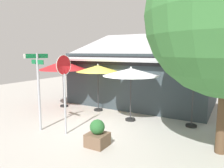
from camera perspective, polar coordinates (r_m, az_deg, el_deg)
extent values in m
cube|color=#ADA8A0|center=(8.83, -3.83, -11.67)|extent=(28.00, 28.00, 0.10)
cube|color=#333D42|center=(12.99, 8.48, 1.62)|extent=(7.67, 5.05, 2.91)
cube|color=silver|center=(12.77, 8.43, 10.20)|extent=(8.17, 5.55, 1.74)
cube|color=black|center=(10.56, 3.43, 6.14)|extent=(7.07, 0.16, 0.44)
cylinder|color=#A8AAB2|center=(8.58, -18.81, -2.17)|extent=(0.09, 0.09, 2.95)
cube|color=#116B38|center=(8.44, -19.26, 7.03)|extent=(0.24, 0.85, 0.16)
cube|color=#116B38|center=(8.45, -19.19, 5.54)|extent=(0.85, 0.24, 0.16)
cube|color=white|center=(8.24, -22.17, 6.86)|extent=(0.05, 0.07, 0.16)
cylinder|color=#A8AAB2|center=(8.00, -12.34, -5.29)|extent=(0.07, 0.07, 2.23)
cylinder|color=white|center=(7.78, -12.67, 4.93)|extent=(0.02, 0.73, 0.73)
cylinder|color=red|center=(7.78, -12.67, 4.93)|extent=(0.04, 0.68, 0.68)
cylinder|color=black|center=(12.24, -12.58, -5.67)|extent=(0.44, 0.44, 0.08)
cylinder|color=#333335|center=(12.04, -12.73, -1.00)|extent=(0.05, 0.05, 2.10)
cone|color=#B21E23|center=(11.90, -12.93, 4.88)|extent=(2.65, 2.65, 0.47)
sphere|color=silver|center=(11.89, -12.97, 6.16)|extent=(0.08, 0.08, 0.08)
cylinder|color=black|center=(11.18, -3.67, -6.83)|extent=(0.44, 0.44, 0.08)
cylinder|color=#333335|center=(10.96, -3.72, -1.83)|extent=(0.05, 0.05, 2.06)
cone|color=#EAD14C|center=(10.81, -3.78, 4.13)|extent=(2.18, 2.18, 0.32)
sphere|color=silver|center=(10.80, -3.78, 5.13)|extent=(0.08, 0.08, 0.08)
cylinder|color=black|center=(9.65, 4.87, -9.36)|extent=(0.44, 0.44, 0.08)
cylinder|color=#333335|center=(9.39, 4.95, -3.68)|extent=(0.05, 0.05, 2.03)
cone|color=white|center=(9.22, 5.04, 3.19)|extent=(2.43, 2.43, 0.32)
sphere|color=silver|center=(9.21, 5.05, 4.38)|extent=(0.08, 0.08, 0.08)
cylinder|color=black|center=(9.42, 20.26, -10.32)|extent=(0.44, 0.44, 0.08)
cylinder|color=#333335|center=(9.13, 20.62, -3.61)|extent=(0.05, 0.05, 2.33)
cone|color=#2D99BC|center=(8.96, 21.05, 4.42)|extent=(2.21, 2.21, 0.32)
sphere|color=silver|center=(8.95, 21.12, 5.65)|extent=(0.08, 0.08, 0.08)
cylinder|color=brown|center=(7.13, 27.27, -7.53)|extent=(0.30, 0.30, 2.28)
cube|color=brown|center=(7.13, -3.89, -14.52)|extent=(0.64, 0.64, 0.42)
sphere|color=#28602D|center=(6.97, -3.92, -11.28)|extent=(0.48, 0.48, 0.48)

